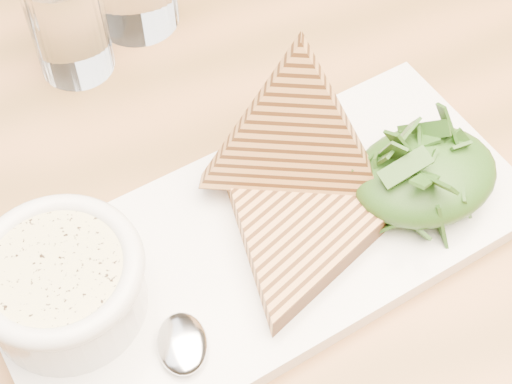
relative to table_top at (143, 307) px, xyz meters
name	(u,v)px	position (x,y,z in m)	size (l,w,h in m)	color
table_top	(143,307)	(0.00, 0.00, 0.00)	(1.11, 0.74, 0.04)	#A26B3B
table_leg_br	(430,132)	(0.50, 0.32, -0.38)	(0.06, 0.06, 0.72)	#A26B3B
platter	(266,244)	(0.10, 0.00, 0.03)	(0.40, 0.18, 0.02)	white
soup_bowl	(65,290)	(-0.05, 0.00, 0.06)	(0.11, 0.11, 0.04)	white
soup	(57,270)	(-0.05, 0.00, 0.09)	(0.09, 0.09, 0.01)	beige
bowl_rim	(56,269)	(-0.05, 0.00, 0.09)	(0.12, 0.12, 0.01)	white
sandwich_flat	(299,234)	(0.12, -0.01, 0.05)	(0.16, 0.16, 0.02)	tan
sandwich_lean	(295,140)	(0.14, 0.04, 0.09)	(0.16, 0.16, 0.09)	tan
salad_base	(425,176)	(0.23, -0.01, 0.06)	(0.11, 0.09, 0.04)	#14340A
arugula_pile	(426,171)	(0.23, -0.01, 0.06)	(0.11, 0.10, 0.05)	#335A21
spoon_bowl	(182,343)	(0.01, -0.06, 0.04)	(0.03, 0.05, 0.01)	silver
glass_near	(68,23)	(0.02, 0.24, 0.07)	(0.07, 0.07, 0.10)	white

